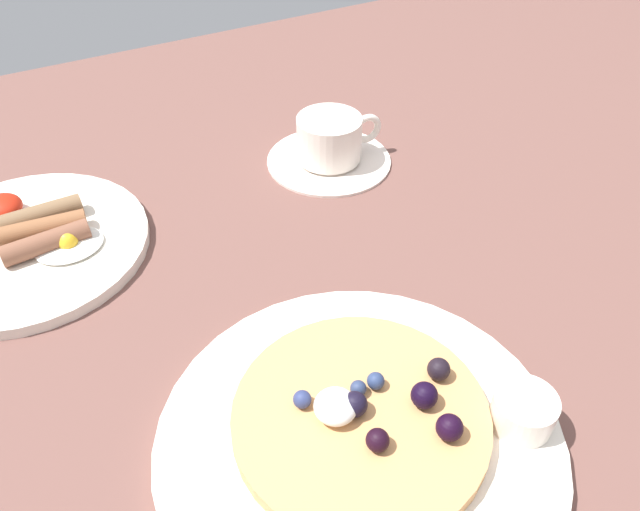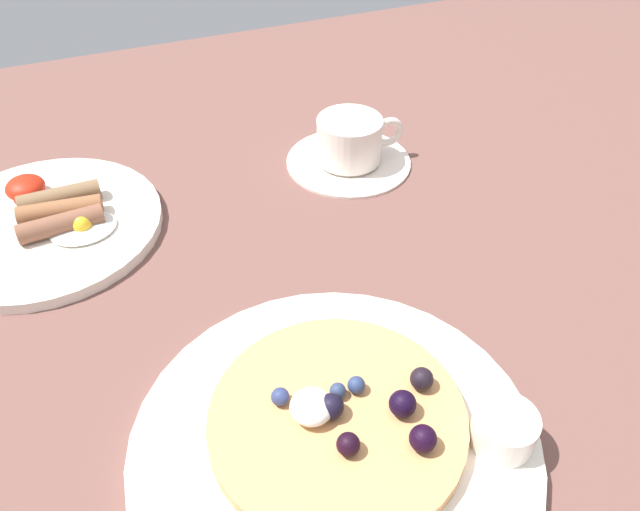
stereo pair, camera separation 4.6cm
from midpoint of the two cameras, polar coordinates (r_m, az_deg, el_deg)
The scene contains 8 objects.
ground_plane at distance 0.61m, azimuth 1.32°, elevation -2.95°, with size 2.06×1.17×0.03m, color brown.
pancake_plate at distance 0.48m, azimuth 4.16°, elevation -16.55°, with size 0.30×0.30×0.01m, color white.
pancake_with_berries at distance 0.48m, azimuth 4.57°, elevation -14.58°, with size 0.19×0.19×0.03m.
syrup_ramekin at distance 0.49m, azimuth 18.91°, elevation -14.63°, with size 0.05×0.05×0.03m.
breakfast_plate at distance 0.70m, azimuth -21.85°, elevation 2.38°, with size 0.24×0.24×0.01m, color white.
fried_breakfast at distance 0.69m, azimuth -20.89°, elevation 3.95°, with size 0.10×0.13×0.02m.
coffee_saucer at distance 0.76m, azimuth 4.34°, elevation 8.46°, with size 0.15×0.15×0.01m, color white.
coffee_cup at distance 0.74m, azimuth 4.57°, elevation 10.39°, with size 0.10×0.08×0.05m.
Camera 2 is at (-0.15, -0.41, 0.41)m, focal length 35.59 mm.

